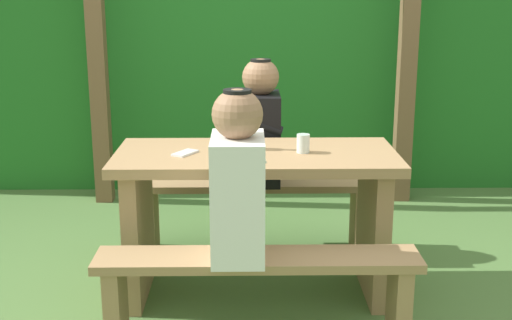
% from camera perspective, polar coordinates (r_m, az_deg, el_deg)
% --- Properties ---
extents(ground_plane, '(12.00, 12.00, 0.00)m').
position_cam_1_polar(ground_plane, '(3.61, -0.00, -11.03)').
color(ground_plane, '#4C7038').
extents(hedge_backdrop, '(6.40, 1.09, 2.13)m').
position_cam_1_polar(hedge_backdrop, '(5.65, -0.34, 9.63)').
color(hedge_backdrop, '#1F6721').
rests_on(hedge_backdrop, ground_plane).
extents(pergola_post_left, '(0.12, 0.12, 2.19)m').
position_cam_1_polar(pergola_post_left, '(4.94, -13.27, 8.85)').
color(pergola_post_left, brown).
rests_on(pergola_post_left, ground_plane).
extents(pergola_post_right, '(0.12, 0.12, 2.19)m').
position_cam_1_polar(pergola_post_right, '(4.96, 12.69, 8.90)').
color(pergola_post_right, brown).
rests_on(pergola_post_right, ground_plane).
extents(picnic_table, '(1.40, 0.64, 0.76)m').
position_cam_1_polar(picnic_table, '(3.42, -0.00, -3.28)').
color(picnic_table, '#9E7A51').
rests_on(picnic_table, ground_plane).
extents(bench_near, '(1.40, 0.24, 0.44)m').
position_cam_1_polar(bench_near, '(2.97, 0.15, -10.25)').
color(bench_near, '#9E7A51').
rests_on(bench_near, ground_plane).
extents(bench_far, '(1.40, 0.24, 0.44)m').
position_cam_1_polar(bench_far, '(4.01, -0.11, -3.49)').
color(bench_far, '#9E7A51').
rests_on(bench_far, ground_plane).
extents(person_white_shirt, '(0.25, 0.35, 0.72)m').
position_cam_1_polar(person_white_shirt, '(2.81, -1.54, -1.78)').
color(person_white_shirt, white).
rests_on(person_white_shirt, bench_near).
extents(person_black_coat, '(0.25, 0.35, 0.72)m').
position_cam_1_polar(person_black_coat, '(3.89, 0.38, 2.88)').
color(person_black_coat, black).
rests_on(person_black_coat, bench_far).
extents(drinking_glass, '(0.06, 0.06, 0.09)m').
position_cam_1_polar(drinking_glass, '(3.34, 4.00, 1.40)').
color(drinking_glass, silver).
rests_on(drinking_glass, picnic_table).
extents(bottle_left, '(0.06, 0.06, 0.24)m').
position_cam_1_polar(bottle_left, '(3.39, -1.34, 2.45)').
color(bottle_left, silver).
rests_on(bottle_left, picnic_table).
extents(cell_phone, '(0.13, 0.16, 0.01)m').
position_cam_1_polar(cell_phone, '(3.33, -6.01, 0.60)').
color(cell_phone, silver).
rests_on(cell_phone, picnic_table).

